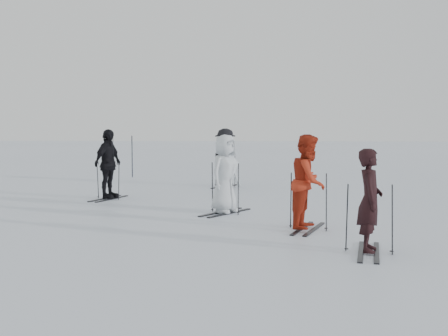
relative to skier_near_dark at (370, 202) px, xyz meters
name	(u,v)px	position (x,y,z in m)	size (l,w,h in m)	color
ground	(221,210)	(-2.83, 4.59, -0.87)	(120.00, 120.00, 0.00)	silver
skier_near_dark	(370,202)	(0.00, 0.00, 0.00)	(0.63, 0.42, 1.74)	black
skier_red	(309,183)	(-0.85, 2.09, 0.10)	(0.94, 0.74, 1.94)	#A72712
skier_grey	(225,175)	(-2.71, 4.12, 0.08)	(0.93, 0.60, 1.90)	silver
skier_uphill_left	(108,165)	(-6.29, 6.52, 0.14)	(1.18, 0.49, 2.01)	black
skier_uphill_far	(225,158)	(-3.08, 10.03, 0.14)	(1.30, 0.75, 2.01)	black
skis_near_dark	(369,217)	(0.00, 0.00, -0.26)	(0.88, 1.66, 1.21)	black
skis_red	(308,200)	(-0.85, 2.09, -0.26)	(0.89, 1.67, 1.22)	black
skis_grey	(225,187)	(-2.71, 4.12, -0.23)	(0.93, 1.76, 1.29)	black
skis_uphill_left	(108,179)	(-6.29, 6.52, -0.27)	(0.87, 1.64, 1.20)	black
skis_uphill_far	(225,169)	(-3.08, 10.03, -0.26)	(0.88, 1.67, 1.22)	black
piste_marker	(132,156)	(-7.15, 13.33, -0.01)	(0.04, 0.04, 1.72)	black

